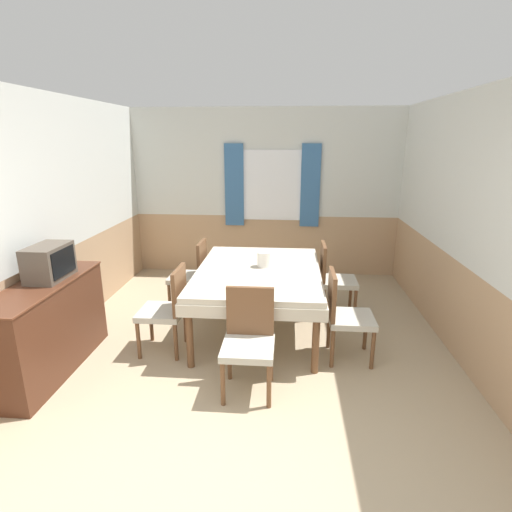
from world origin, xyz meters
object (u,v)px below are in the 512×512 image
chair_right_near (344,313)px  tv (49,262)px  chair_head_near (249,338)px  chair_left_far (192,273)px  chair_left_near (168,307)px  sideboard (47,327)px  vase (264,259)px  chair_right_far (333,277)px  dining_table (259,277)px

chair_right_near → tv: bearing=-83.7°
chair_right_near → tv: tv is taller
chair_head_near → chair_left_far: 1.88m
chair_left_near → tv: 1.18m
chair_left_far → chair_right_near: bearing=-121.2°
chair_right_near → sideboard: (-2.79, -0.45, -0.04)m
tv → vase: tv is taller
chair_left_far → chair_right_far: same height
chair_right_near → vase: (-0.84, 0.63, 0.34)m
tv → chair_left_near: bearing=17.0°
chair_left_far → chair_left_near: 1.07m
chair_left_far → vase: 1.09m
chair_left_near → tv: size_ratio=2.00×
chair_left_near → sideboard: 1.11m
chair_right_far → vase: 1.01m
chair_left_far → vase: vase is taller
chair_left_near → chair_right_near: 1.78m
chair_left_near → vase: (0.94, 0.63, 0.34)m
tv → chair_right_near: bearing=6.3°
sideboard → chair_right_near: bearing=9.1°
dining_table → sideboard: (-1.90, -0.99, -0.20)m
chair_head_near → chair_right_near: same height
dining_table → chair_right_far: chair_right_far is taller
dining_table → chair_head_near: chair_head_near is taller
dining_table → vase: size_ratio=11.10×
vase → chair_head_near: bearing=-92.3°
chair_head_near → chair_left_near: same height
chair_left_far → sideboard: chair_left_far is taller
chair_left_far → chair_right_far: (1.78, 0.00, 0.00)m
chair_left_near → chair_right_near: same height
chair_left_near → chair_left_far: bearing=0.0°
dining_table → chair_right_far: bearing=31.2°
chair_left_far → sideboard: 1.83m
sideboard → chair_right_far: bearing=28.6°
chair_head_near → chair_right_near: (0.89, 0.59, 0.00)m
chair_left_far → chair_left_near: (0.00, -1.07, 0.00)m
dining_table → chair_left_far: 1.05m
chair_left_far → tv: size_ratio=2.00×
chair_right_far → sideboard: size_ratio=0.63×
tv → vase: (1.93, 0.94, -0.21)m
chair_right_far → tv: bearing=-63.5°
chair_right_near → sideboard: bearing=-80.9°
dining_table → chair_right_far: size_ratio=2.05×
chair_head_near → sideboard: chair_head_near is taller
chair_right_near → tv: size_ratio=2.00×
chair_head_near → chair_left_far: bearing=-61.9°
dining_table → chair_right_far: (0.89, 0.54, -0.15)m
chair_head_near → chair_right_far: (0.89, 1.66, 0.00)m
chair_left_far → chair_right_far: bearing=-90.0°
sideboard → tv: 0.61m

